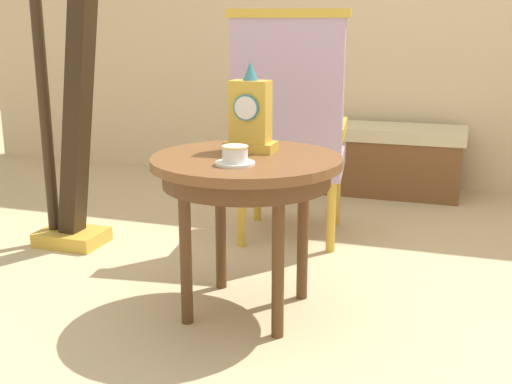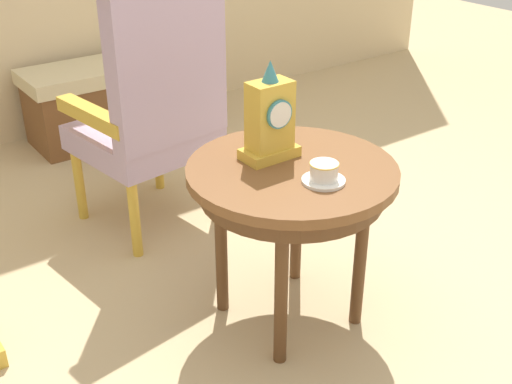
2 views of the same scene
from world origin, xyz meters
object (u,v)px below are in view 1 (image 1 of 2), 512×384
mantel_clock (250,116)px  armchair (290,126)px  harp (68,107)px  window_bench (382,159)px  teacup_left (235,156)px  side_table (247,176)px

mantel_clock → armchair: bearing=93.6°
harp → window_bench: size_ratio=1.67×
mantel_clock → window_bench: (0.27, 1.86, -0.52)m
mantel_clock → teacup_left: bearing=-83.8°
armchair → window_bench: (0.32, 1.13, -0.37)m
side_table → harp: 1.16m
teacup_left → window_bench: bearing=83.4°
teacup_left → mantel_clock: bearing=96.2°
side_table → teacup_left: (0.01, -0.15, 0.10)m
mantel_clock → armchair: (-0.05, 0.74, -0.15)m
harp → window_bench: 2.05m
window_bench → harp: bearing=-130.8°
side_table → armchair: bearing=94.4°
side_table → armchair: armchair is taller
harp → teacup_left: bearing=-29.2°
side_table → mantel_clock: bearing=100.3°
mantel_clock → side_table: bearing=-79.7°
side_table → harp: size_ratio=0.41×
teacup_left → window_bench: (0.24, 2.11, -0.41)m
mantel_clock → harp: size_ratio=0.20×
harp → window_bench: bearing=49.2°
harp → mantel_clock: bearing=-18.7°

